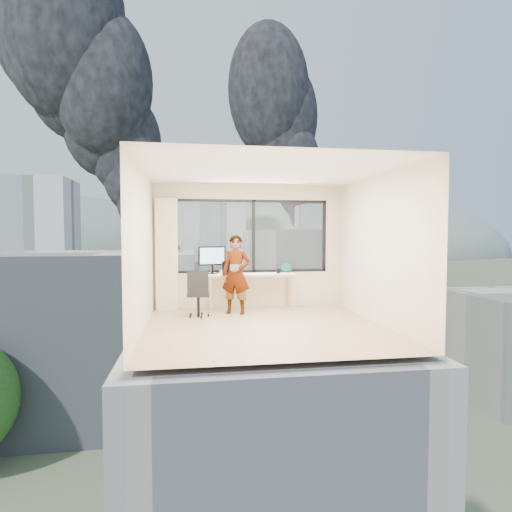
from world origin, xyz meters
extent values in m
cube|color=tan|center=(0.00, 0.00, 0.00)|extent=(4.00, 4.00, 0.01)
cube|color=white|center=(0.00, 0.00, 2.60)|extent=(4.00, 4.00, 0.01)
cube|color=beige|center=(0.00, -2.00, 1.30)|extent=(4.00, 0.01, 2.60)
cube|color=beige|center=(-2.00, 0.00, 1.30)|extent=(0.01, 4.00, 2.60)
cube|color=beige|center=(2.00, 0.00, 1.30)|extent=(0.01, 4.00, 2.60)
cube|color=beige|center=(-1.72, 1.88, 1.15)|extent=(0.45, 0.14, 2.30)
cube|color=tan|center=(0.00, 1.66, 0.38)|extent=(1.80, 0.60, 0.75)
imported|color=#2D2D33|center=(-0.36, 1.26, 0.78)|extent=(0.66, 0.55, 1.55)
cube|color=white|center=(-0.49, 1.92, 0.79)|extent=(0.35, 0.32, 0.07)
cube|color=black|center=(-0.31, 1.51, 0.76)|extent=(0.12, 0.08, 0.01)
cylinder|color=black|center=(0.57, 1.65, 0.80)|extent=(0.10, 0.10, 0.10)
ellipsoid|color=#0B4247|center=(0.80, 1.88, 0.85)|extent=(0.29, 0.19, 0.21)
cube|color=#515B3D|center=(0.00, 120.00, -14.00)|extent=(400.00, 400.00, 0.04)
cube|color=#F1E5CA|center=(-9.00, 30.00, -7.00)|extent=(16.00, 12.00, 14.00)
cube|color=white|center=(12.00, 38.00, -6.00)|extent=(14.00, 13.00, 16.00)
cube|color=silver|center=(-35.00, 95.00, 0.00)|extent=(14.00, 14.00, 28.00)
cube|color=silver|center=(8.00, 120.00, 1.00)|extent=(13.00, 13.00, 30.00)
cube|color=silver|center=(45.00, 140.00, -1.00)|extent=(15.00, 15.00, 26.00)
cube|color=silver|center=(-60.00, 150.00, -3.00)|extent=(16.00, 14.00, 22.00)
ellipsoid|color=slate|center=(-120.00, 320.00, -14.00)|extent=(288.00, 216.00, 90.00)
ellipsoid|color=slate|center=(100.00, 320.00, -14.00)|extent=(300.00, 220.00, 96.00)
camera|label=1|loc=(-1.23, -6.90, 1.57)|focal=29.44mm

